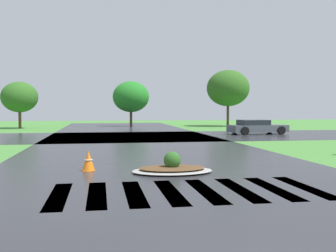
{
  "coord_description": "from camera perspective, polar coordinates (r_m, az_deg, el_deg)",
  "views": [
    {
      "loc": [
        -2.16,
        -4.28,
        2.11
      ],
      "look_at": [
        0.71,
        12.71,
        1.31
      ],
      "focal_mm": 42.96,
      "sensor_mm": 36.0,
      "label": 1
    }
  ],
  "objects": [
    {
      "name": "asphalt_cross_road",
      "position": [
        29.12,
        -5.33,
        -1.49
      ],
      "size": [
        90.0,
        10.62,
        0.01
      ],
      "primitive_type": "cube",
      "color": "#2B2B30",
      "rests_on": "ground"
    },
    {
      "name": "median_island",
      "position": [
        13.07,
        0.6,
        -5.99
      ],
      "size": [
        2.61,
        1.77,
        0.68
      ],
      "color": "#9E9B93",
      "rests_on": "ground"
    },
    {
      "name": "background_treeline",
      "position": [
        43.1,
        -10.16,
        4.88
      ],
      "size": [
        37.57,
        6.49,
        6.22
      ],
      "color": "#4C3823",
      "rests_on": "ground"
    },
    {
      "name": "crosswalk_stripes",
      "position": [
        10.23,
        2.83,
        -9.22
      ],
      "size": [
        6.75,
        3.11,
        0.01
      ],
      "color": "white",
      "rests_on": "ground"
    },
    {
      "name": "car_white_sedan",
      "position": [
        32.41,
        12.46,
        -0.16
      ],
      "size": [
        4.7,
        2.44,
        1.13
      ],
      "rotation": [
        0.0,
        0.0,
        0.09
      ],
      "color": "#4C545B",
      "rests_on": "ground"
    },
    {
      "name": "traffic_cone",
      "position": [
        13.62,
        -11.22,
        -4.9
      ],
      "size": [
        0.43,
        0.43,
        0.68
      ],
      "color": "orange",
      "rests_on": "ground"
    },
    {
      "name": "asphalt_roadway",
      "position": [
        14.6,
        -1.0,
        -5.63
      ],
      "size": [
        11.8,
        80.0,
        0.01
      ],
      "primitive_type": "cube",
      "color": "#2B2B30",
      "rests_on": "ground"
    }
  ]
}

